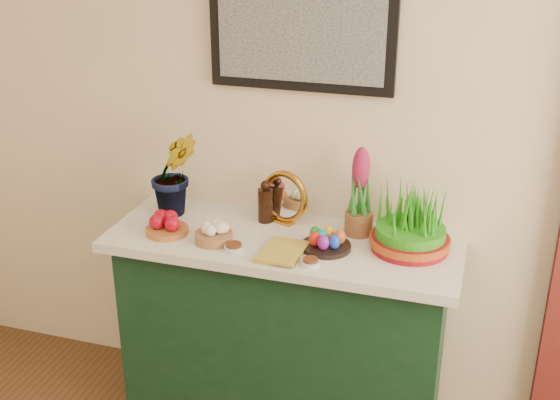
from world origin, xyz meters
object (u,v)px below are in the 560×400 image
object	(u,v)px
mirror	(285,198)
wheatgrass_sabzeh	(411,223)
sideboard	(284,336)
book	(262,248)
hyacinth_green	(174,160)

from	to	relation	value
mirror	wheatgrass_sabzeh	bearing A→B (deg)	-10.52
wheatgrass_sabzeh	mirror	bearing A→B (deg)	169.48
sideboard	book	xyz separation A→B (m)	(-0.04, -0.14, 0.48)
book	wheatgrass_sabzeh	world-z (taller)	wheatgrass_sabzeh
mirror	book	distance (m)	0.30
hyacinth_green	wheatgrass_sabzeh	xyz separation A→B (m)	(0.99, -0.04, -0.13)
mirror	book	world-z (taller)	mirror
sideboard	book	bearing A→B (deg)	-106.42
book	sideboard	bearing A→B (deg)	76.43
hyacinth_green	book	distance (m)	0.56
hyacinth_green	book	world-z (taller)	hyacinth_green
sideboard	wheatgrass_sabzeh	bearing A→B (deg)	5.05
mirror	book	size ratio (longest dim) A/B	1.09
sideboard	mirror	world-z (taller)	mirror
mirror	wheatgrass_sabzeh	xyz separation A→B (m)	(0.53, -0.10, 0.00)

